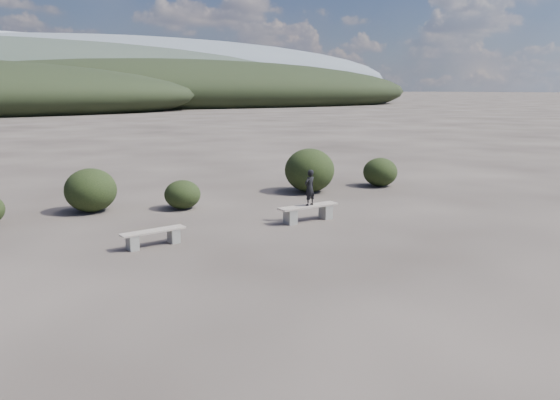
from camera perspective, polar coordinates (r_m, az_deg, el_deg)
ground at (r=10.32m, az=5.94°, el=-9.81°), size 1200.00×1200.00×0.00m
bench_left at (r=13.58m, az=-13.09°, el=-3.73°), size 1.63×0.55×0.40m
bench_right at (r=15.72m, az=2.98°, el=-1.22°), size 1.89×0.50×0.47m
seated_person at (r=15.60m, az=3.11°, el=1.30°), size 0.43×0.35×1.03m
shrub_b at (r=17.85m, az=-19.18°, el=0.98°), size 1.58×1.58×1.35m
shrub_c at (r=17.59m, az=-10.15°, el=0.57°), size 1.15×1.15×0.92m
shrub_d at (r=20.18m, az=3.11°, el=3.12°), size 1.84×1.84×1.61m
shrub_e at (r=21.73m, az=10.43°, el=2.89°), size 1.34×1.34×1.12m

